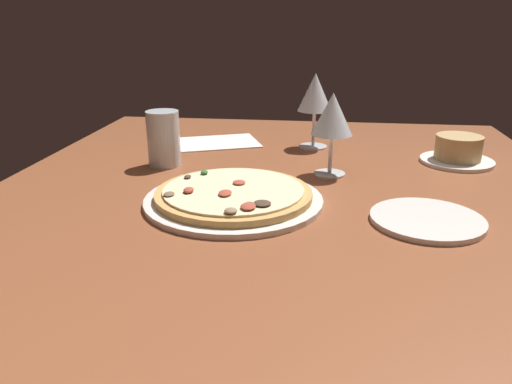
# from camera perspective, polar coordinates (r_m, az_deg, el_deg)

# --- Properties ---
(dining_table) EXTENTS (1.50, 1.10, 0.04)m
(dining_table) POSITION_cam_1_polar(r_m,az_deg,el_deg) (0.82, 2.69, -3.95)
(dining_table) COLOR brown
(dining_table) RESTS_ON ground
(pizza_main) EXTENTS (0.31, 0.31, 0.03)m
(pizza_main) POSITION_cam_1_polar(r_m,az_deg,el_deg) (0.86, -2.56, -0.51)
(pizza_main) COLOR silver
(pizza_main) RESTS_ON dining_table
(ramekin_on_saucer) EXTENTS (0.15, 0.15, 0.06)m
(ramekin_on_saucer) POSITION_cam_1_polar(r_m,az_deg,el_deg) (1.17, 21.94, 4.30)
(ramekin_on_saucer) COLOR white
(ramekin_on_saucer) RESTS_ON dining_table
(wine_glass_far) EXTENTS (0.08, 0.08, 0.16)m
(wine_glass_far) POSITION_cam_1_polar(r_m,az_deg,el_deg) (0.99, 8.67, 8.53)
(wine_glass_far) COLOR silver
(wine_glass_far) RESTS_ON dining_table
(wine_glass_near) EXTENTS (0.08, 0.08, 0.18)m
(wine_glass_near) POSITION_cam_1_polar(r_m,az_deg,el_deg) (1.20, 6.72, 10.97)
(wine_glass_near) COLOR silver
(wine_glass_near) RESTS_ON dining_table
(water_glass) EXTENTS (0.07, 0.07, 0.12)m
(water_glass) POSITION_cam_1_polar(r_m,az_deg,el_deg) (1.08, -10.43, 5.64)
(water_glass) COLOR silver
(water_glass) RESTS_ON dining_table
(side_plate) EXTENTS (0.18, 0.18, 0.01)m
(side_plate) POSITION_cam_1_polar(r_m,az_deg,el_deg) (0.82, 18.87, -3.05)
(side_plate) COLOR silver
(side_plate) RESTS_ON dining_table
(paper_menu) EXTENTS (0.21, 0.24, 0.00)m
(paper_menu) POSITION_cam_1_polar(r_m,az_deg,el_deg) (1.26, -4.43, 5.62)
(paper_menu) COLOR white
(paper_menu) RESTS_ON dining_table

